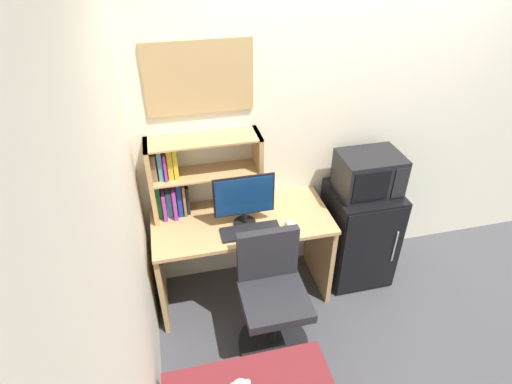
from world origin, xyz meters
TOP-DOWN VIEW (x-y plane):
  - wall_back at (0.40, 0.02)m, footprint 6.40×0.04m
  - wall_left at (-1.62, -1.60)m, footprint 0.04×4.40m
  - desk at (-0.89, -0.30)m, footprint 1.32×0.60m
  - hutch_bookshelf at (-1.24, -0.11)m, footprint 0.80×0.24m
  - monitor at (-0.88, -0.35)m, footprint 0.44×0.16m
  - keyboard at (-0.86, -0.46)m, footprint 0.42×0.16m
  - computer_mouse at (-0.56, -0.46)m, footprint 0.07×0.09m
  - mini_fridge at (0.10, -0.28)m, footprint 0.52×0.53m
  - microwave at (0.10, -0.28)m, footprint 0.46×0.36m
  - desk_chair at (-0.78, -0.80)m, footprint 0.51×0.51m
  - wall_corkboard at (-1.10, -0.01)m, footprint 0.72×0.02m

SIDE VIEW (x-z plane):
  - desk_chair at x=-0.78m, z-range -0.05..0.87m
  - mini_fridge at x=0.10m, z-range 0.00..0.86m
  - desk at x=-0.89m, z-range 0.15..0.92m
  - keyboard at x=-0.86m, z-range 0.77..0.79m
  - computer_mouse at x=-0.56m, z-range 0.77..0.81m
  - monitor at x=-0.88m, z-range 0.79..1.20m
  - microwave at x=0.10m, z-range 0.86..1.17m
  - hutch_bookshelf at x=-1.24m, z-range 0.78..1.38m
  - wall_back at x=0.40m, z-range 0.00..2.60m
  - wall_left at x=-1.62m, z-range 0.00..2.60m
  - wall_corkboard at x=-1.10m, z-range 1.52..2.00m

